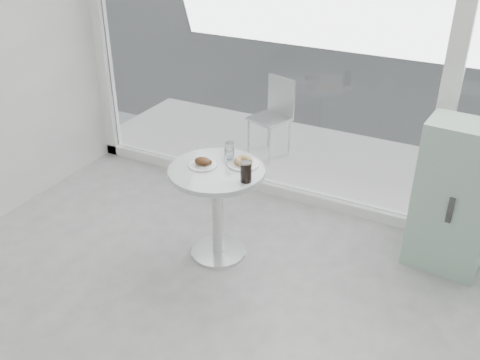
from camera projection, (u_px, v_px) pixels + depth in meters
The scene contains 10 objects.
storefront at pixel (349, 18), 4.11m from camera, with size 5.00×0.14×3.00m.
main_table at pixel (217, 194), 4.05m from camera, with size 0.72×0.72×0.77m.
patio_deck at pixel (350, 167), 5.58m from camera, with size 5.60×1.60×0.05m, color silver.
mint_cabinet at pixel (454, 198), 3.93m from camera, with size 0.57×0.41×1.18m.
patio_chair at pixel (274, 112), 5.60m from camera, with size 0.46×0.46×0.83m.
plate_fritter at pixel (203, 163), 3.97m from camera, with size 0.21×0.21×0.07m.
plate_donut at pixel (243, 162), 3.99m from camera, with size 0.24×0.24×0.06m.
water_tumbler_a at pixel (230, 150), 4.10m from camera, with size 0.07×0.07×0.12m.
water_tumbler_b at pixel (229, 155), 4.04m from camera, with size 0.07×0.07×0.12m.
cola_glass at pixel (246, 172), 3.74m from camera, with size 0.08×0.08×0.15m.
Camera 1 is at (1.27, -1.12, 2.61)m, focal length 40.00 mm.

